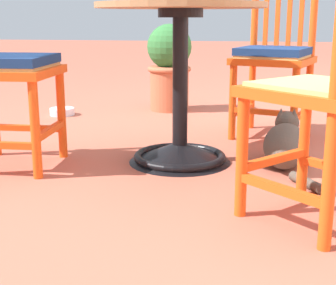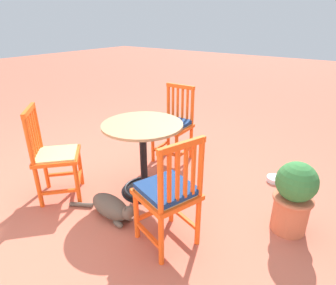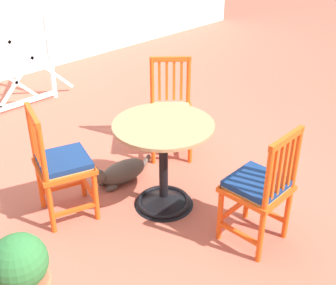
{
  "view_description": "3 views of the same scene",
  "coord_description": "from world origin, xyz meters",
  "px_view_note": "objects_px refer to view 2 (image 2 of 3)",
  "views": [
    {
      "loc": [
        2.31,
        0.35,
        0.67
      ],
      "look_at": [
        0.19,
        0.01,
        0.13
      ],
      "focal_mm": 54.09,
      "sensor_mm": 36.0,
      "label": 1
    },
    {
      "loc": [
        -1.62,
        1.9,
        1.62
      ],
      "look_at": [
        -0.17,
        -0.09,
        0.54
      ],
      "focal_mm": 30.27,
      "sensor_mm": 36.0,
      "label": 2
    },
    {
      "loc": [
        -2.02,
        -2.09,
        2.23
      ],
      "look_at": [
        0.08,
        0.05,
        0.54
      ],
      "focal_mm": 48.28,
      "sensor_mm": 36.0,
      "label": 3
    }
  ],
  "objects_px": {
    "orange_chair_by_planter": "(173,125)",
    "orange_chair_facing_out": "(54,156)",
    "tabby_cat": "(113,208)",
    "orange_chair_tucked_in": "(168,194)",
    "pet_water_bowl": "(275,179)",
    "cafe_table": "(144,166)",
    "terracotta_planter": "(294,196)"
  },
  "relations": [
    {
      "from": "orange_chair_by_planter",
      "to": "orange_chair_facing_out",
      "type": "xyz_separation_m",
      "value": [
        0.45,
        1.32,
        -0.01
      ]
    },
    {
      "from": "tabby_cat",
      "to": "orange_chair_tucked_in",
      "type": "bearing_deg",
      "value": -175.53
    },
    {
      "from": "orange_chair_by_planter",
      "to": "pet_water_bowl",
      "type": "xyz_separation_m",
      "value": [
        -1.21,
        -0.21,
        -0.42
      ]
    },
    {
      "from": "cafe_table",
      "to": "pet_water_bowl",
      "type": "xyz_separation_m",
      "value": [
        -1.03,
        -0.97,
        -0.26
      ]
    },
    {
      "from": "orange_chair_by_planter",
      "to": "terracotta_planter",
      "type": "distance_m",
      "value": 1.61
    },
    {
      "from": "cafe_table",
      "to": "terracotta_planter",
      "type": "distance_m",
      "value": 1.37
    },
    {
      "from": "cafe_table",
      "to": "orange_chair_facing_out",
      "type": "relative_size",
      "value": 0.83
    },
    {
      "from": "cafe_table",
      "to": "terracotta_planter",
      "type": "relative_size",
      "value": 1.23
    },
    {
      "from": "orange_chair_by_planter",
      "to": "cafe_table",
      "type": "bearing_deg",
      "value": 103.29
    },
    {
      "from": "orange_chair_tucked_in",
      "to": "pet_water_bowl",
      "type": "bearing_deg",
      "value": -105.88
    },
    {
      "from": "orange_chair_by_planter",
      "to": "orange_chair_tucked_in",
      "type": "bearing_deg",
      "value": 123.67
    },
    {
      "from": "cafe_table",
      "to": "terracotta_planter",
      "type": "bearing_deg",
      "value": -169.05
    },
    {
      "from": "pet_water_bowl",
      "to": "orange_chair_facing_out",
      "type": "bearing_deg",
      "value": 42.59
    },
    {
      "from": "orange_chair_facing_out",
      "to": "pet_water_bowl",
      "type": "bearing_deg",
      "value": -137.41
    },
    {
      "from": "orange_chair_tucked_in",
      "to": "terracotta_planter",
      "type": "relative_size",
      "value": 1.47
    },
    {
      "from": "cafe_table",
      "to": "tabby_cat",
      "type": "height_order",
      "value": "cafe_table"
    },
    {
      "from": "terracotta_planter",
      "to": "orange_chair_tucked_in",
      "type": "bearing_deg",
      "value": 44.4
    },
    {
      "from": "tabby_cat",
      "to": "orange_chair_facing_out",
      "type": "bearing_deg",
      "value": 5.47
    },
    {
      "from": "orange_chair_facing_out",
      "to": "orange_chair_tucked_in",
      "type": "xyz_separation_m",
      "value": [
        -1.26,
        -0.11,
        0.01
      ]
    },
    {
      "from": "cafe_table",
      "to": "terracotta_planter",
      "type": "height_order",
      "value": "cafe_table"
    },
    {
      "from": "orange_chair_tucked_in",
      "to": "cafe_table",
      "type": "bearing_deg",
      "value": -35.58
    },
    {
      "from": "cafe_table",
      "to": "tabby_cat",
      "type": "distance_m",
      "value": 0.53
    },
    {
      "from": "orange_chair_tucked_in",
      "to": "terracotta_planter",
      "type": "bearing_deg",
      "value": -135.6
    },
    {
      "from": "orange_chair_tucked_in",
      "to": "pet_water_bowl",
      "type": "distance_m",
      "value": 1.53
    },
    {
      "from": "tabby_cat",
      "to": "pet_water_bowl",
      "type": "bearing_deg",
      "value": -123.71
    },
    {
      "from": "orange_chair_by_planter",
      "to": "tabby_cat",
      "type": "bearing_deg",
      "value": 100.53
    },
    {
      "from": "orange_chair_tucked_in",
      "to": "tabby_cat",
      "type": "relative_size",
      "value": 1.24
    },
    {
      "from": "cafe_table",
      "to": "orange_chair_facing_out",
      "type": "distance_m",
      "value": 0.86
    },
    {
      "from": "orange_chair_by_planter",
      "to": "orange_chair_facing_out",
      "type": "height_order",
      "value": "same"
    },
    {
      "from": "orange_chair_by_planter",
      "to": "tabby_cat",
      "type": "xyz_separation_m",
      "value": [
        -0.23,
        1.25,
        -0.35
      ]
    },
    {
      "from": "cafe_table",
      "to": "orange_chair_by_planter",
      "type": "distance_m",
      "value": 0.8
    },
    {
      "from": "orange_chair_by_planter",
      "to": "orange_chair_tucked_in",
      "type": "height_order",
      "value": "same"
    }
  ]
}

